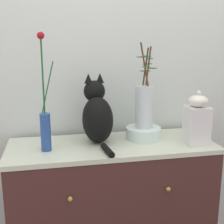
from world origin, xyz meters
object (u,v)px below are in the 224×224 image
object	(u,v)px
jar_lidded_porcelain	(197,120)
sideboard	(112,213)
cat_sitting	(97,115)
vase_slim_green	(45,123)
vase_glass_clear	(144,104)
bowl_porcelain	(143,133)

from	to	relation	value
jar_lidded_porcelain	sideboard	bearing A→B (deg)	169.49
sideboard	jar_lidded_porcelain	world-z (taller)	jar_lidded_porcelain
cat_sitting	jar_lidded_porcelain	size ratio (longest dim) A/B	1.28
vase_slim_green	vase_glass_clear	size ratio (longest dim) A/B	1.24
bowl_porcelain	vase_glass_clear	bearing A→B (deg)	21.55
cat_sitting	vase_slim_green	size ratio (longest dim) A/B	0.64
vase_slim_green	bowl_porcelain	world-z (taller)	vase_slim_green
cat_sitting	vase_glass_clear	world-z (taller)	vase_glass_clear
sideboard	vase_glass_clear	size ratio (longest dim) A/B	2.37
sideboard	vase_slim_green	bearing A→B (deg)	-174.48
sideboard	vase_glass_clear	xyz separation A→B (m)	(0.20, 0.05, 0.63)
vase_slim_green	jar_lidded_porcelain	xyz separation A→B (m)	(0.81, -0.05, -0.02)
sideboard	cat_sitting	size ratio (longest dim) A/B	3.00
sideboard	cat_sitting	world-z (taller)	cat_sitting
vase_slim_green	jar_lidded_porcelain	size ratio (longest dim) A/B	2.02
vase_slim_green	vase_glass_clear	bearing A→B (deg)	9.13
bowl_porcelain	jar_lidded_porcelain	world-z (taller)	jar_lidded_porcelain
sideboard	jar_lidded_porcelain	xyz separation A→B (m)	(0.46, -0.08, 0.56)
sideboard	cat_sitting	xyz separation A→B (m)	(-0.07, 0.05, 0.58)
sideboard	vase_glass_clear	distance (m)	0.66
cat_sitting	vase_glass_clear	size ratio (longest dim) A/B	0.79
cat_sitting	jar_lidded_porcelain	bearing A→B (deg)	-14.45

